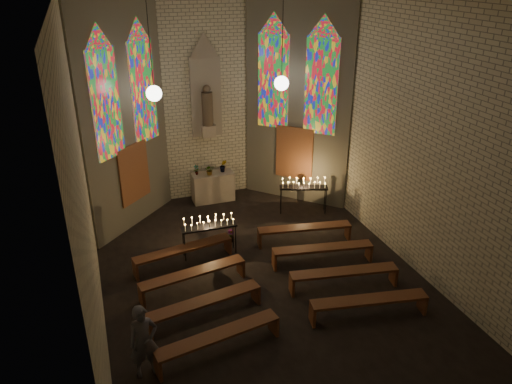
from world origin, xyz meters
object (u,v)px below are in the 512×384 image
at_px(altar, 213,187).
at_px(votive_stand_right, 304,185).
at_px(votive_stand_left, 209,224).
at_px(aisle_flower_pot, 231,236).
at_px(visitor, 144,341).

relative_size(altar, votive_stand_right, 0.89).
bearing_deg(altar, votive_stand_left, -106.32).
bearing_deg(aisle_flower_pot, altar, 85.34).
bearing_deg(votive_stand_left, altar, 75.78).
bearing_deg(votive_stand_right, votive_stand_left, -137.03).
distance_m(altar, votive_stand_right, 3.18).
bearing_deg(altar, visitor, -114.38).
height_order(votive_stand_left, votive_stand_right, votive_stand_right).
bearing_deg(aisle_flower_pot, votive_stand_right, 20.42).
bearing_deg(visitor, altar, 56.77).
distance_m(altar, votive_stand_left, 3.54).
height_order(aisle_flower_pot, votive_stand_right, votive_stand_right).
height_order(altar, votive_stand_left, votive_stand_left).
bearing_deg(visitor, aisle_flower_pot, 46.26).
xyz_separation_m(votive_stand_left, votive_stand_right, (3.53, 1.52, 0.01)).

